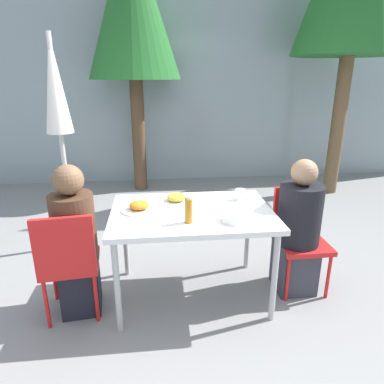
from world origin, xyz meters
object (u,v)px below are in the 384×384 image
Objects in this scene: drinking_cup at (240,195)px; tree_behind_right at (132,4)px; chair_left at (68,258)px; bottle at (189,210)px; person_left at (76,245)px; chair_right at (299,231)px; closed_umbrella at (57,106)px; person_right at (298,231)px; salad_bowl at (234,218)px.

drinking_cup is 0.02× the size of tree_behind_right.
chair_left is 4.35× the size of bottle.
person_left reaches higher than chair_right.
chair_left is at bearing -77.70° from closed_umbrella.
closed_umbrella is 0.57× the size of tree_behind_right.
chair_right is 3.83m from tree_behind_right.
person_left is at bearing -96.75° from tree_behind_right.
drinking_cup is (-0.49, 0.11, 0.30)m from chair_right.
chair_left and chair_right have the same top height.
closed_umbrella is 2.35m from tree_behind_right.
person_left is 1.44m from closed_umbrella.
chair_right is 0.23× the size of tree_behind_right.
person_right is 0.55m from drinking_cup.
person_right is at bearing 58.14° from chair_right.
person_left reaches higher than drinking_cup.
closed_umbrella is (-0.30, 1.08, 0.91)m from person_left.
bottle is at bearing -47.33° from closed_umbrella.
chair_right is at bearing 17.60° from bottle.
person_right is 0.99m from bottle.
salad_bowl is (1.18, -0.05, 0.28)m from chair_left.
closed_umbrella is at bearing -108.77° from tree_behind_right.
closed_umbrella is at bearing 132.67° from bottle.
tree_behind_right is at bearing -64.80° from person_right.
closed_umbrella is 10.73× the size of bottle.
person_left is 3.68m from tree_behind_right.
chair_right is 1.07m from bottle.
chair_right is 0.41× the size of closed_umbrella.
bottle is at bearing -8.99° from chair_left.
chair_right is 0.77m from salad_bowl.
chair_left is at bearing -121.86° from person_left.
bottle is 3.64m from tree_behind_right.
tree_behind_right is (0.35, 2.99, 2.10)m from person_left.
chair_left is at bearing 177.49° from salad_bowl.
bottle is at bearing -15.03° from person_left.
tree_behind_right is (-1.38, 2.90, 2.13)m from person_right.
salad_bowl is (-0.15, -0.42, -0.02)m from drinking_cup.
person_right reaches higher than drinking_cup.
tree_behind_right is at bearing 77.06° from person_left.
chair_left is at bearing -164.36° from drinking_cup.
person_right is (-0.05, -0.08, 0.04)m from chair_right.
drinking_cup is (1.29, 0.29, 0.24)m from person_left.
salad_bowl is at bearing -8.69° from chair_left.
person_right reaches higher than chair_right.
drinking_cup is (1.33, 0.37, 0.30)m from chair_left.
chair_left reaches higher than salad_bowl.
bottle reaches higher than salad_bowl.
salad_bowl is (1.14, -0.14, 0.22)m from person_left.
person_right is 2.44m from closed_umbrella.
person_right is at bearing 13.83° from bottle.
bottle is (0.82, -0.13, 0.29)m from person_left.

